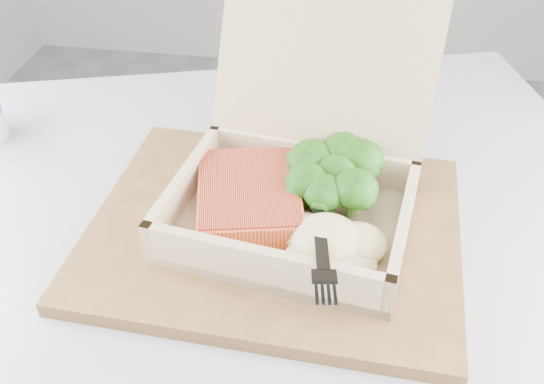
# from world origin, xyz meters

# --- Properties ---
(serving_tray) EXTENTS (0.38, 0.31, 0.02)m
(serving_tray) POSITION_xyz_m (-0.67, 0.13, 0.76)
(serving_tray) COLOR brown
(serving_tray) RESTS_ON cafe_table
(takeout_container) EXTENTS (0.26, 0.29, 0.20)m
(takeout_container) POSITION_xyz_m (-0.65, 0.17, 0.82)
(takeout_container) COLOR #9E885F
(takeout_container) RESTS_ON serving_tray
(salmon_fillet) EXTENTS (0.13, 0.15, 0.03)m
(salmon_fillet) POSITION_xyz_m (-0.70, 0.14, 0.80)
(salmon_fillet) COLOR #F75E30
(salmon_fillet) RESTS_ON takeout_container
(broccoli_pile) EXTENTS (0.12, 0.12, 0.04)m
(broccoli_pile) POSITION_xyz_m (-0.61, 0.17, 0.80)
(broccoli_pile) COLOR #2D6C18
(broccoli_pile) RESTS_ON takeout_container
(mashed_potatoes) EXTENTS (0.10, 0.09, 0.04)m
(mashed_potatoes) POSITION_xyz_m (-0.62, 0.08, 0.80)
(mashed_potatoes) COLOR #CEBD85
(mashed_potatoes) RESTS_ON takeout_container
(plastic_fork) EXTENTS (0.04, 0.15, 0.02)m
(plastic_fork) POSITION_xyz_m (-0.62, 0.09, 0.81)
(plastic_fork) COLOR black
(plastic_fork) RESTS_ON mashed_potatoes
(receipt) EXTENTS (0.09, 0.15, 0.00)m
(receipt) POSITION_xyz_m (-0.73, 0.32, 0.76)
(receipt) COLOR white
(receipt) RESTS_ON cafe_table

